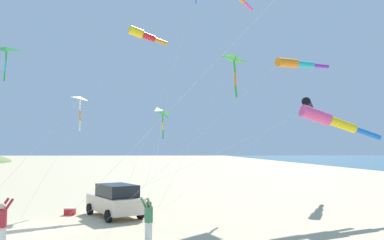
# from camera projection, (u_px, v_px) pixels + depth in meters

# --- Properties ---
(ground_plane) EXTENTS (600.00, 600.00, 0.00)m
(ground_plane) POSITION_uv_depth(u_px,v_px,m) (30.00, 231.00, 17.72)
(ground_plane) COLOR #C6B58C
(parked_car) EXTENTS (3.85, 4.63, 1.85)m
(parked_car) POSITION_uv_depth(u_px,v_px,m) (115.00, 200.00, 21.45)
(parked_car) COLOR beige
(parked_car) RESTS_ON ground_plane
(cooler_box) EXTENTS (0.62, 0.42, 0.42)m
(cooler_box) POSITION_uv_depth(u_px,v_px,m) (70.00, 211.00, 22.08)
(cooler_box) COLOR red
(cooler_box) RESTS_ON ground_plane
(person_adult_flyer) EXTENTS (0.65, 0.68, 1.90)m
(person_adult_flyer) POSITION_uv_depth(u_px,v_px,m) (2.00, 221.00, 14.46)
(person_adult_flyer) COLOR silver
(person_adult_flyer) RESTS_ON ground_plane
(person_bystander_far) EXTENTS (0.61, 0.65, 1.82)m
(person_bystander_far) POSITION_uv_depth(u_px,v_px,m) (149.00, 217.00, 15.67)
(person_bystander_far) COLOR silver
(person_bystander_far) RESTS_ON ground_plane
(kite_windsock_red_high_left) EXTENTS (15.17, 8.39, 10.21)m
(kite_windsock_red_high_left) POSITION_uv_depth(u_px,v_px,m) (296.00, 64.00, 26.45)
(kite_windsock_red_high_left) COLOR orange
(kite_windsock_red_high_left) RESTS_ON ground_plane
(kite_delta_small_distant) EXTENTS (1.77, 11.19, 7.77)m
(kite_delta_small_distant) POSITION_uv_depth(u_px,v_px,m) (163.00, 113.00, 34.60)
(kite_delta_small_distant) COLOR green
(kite_delta_small_distant) RESTS_ON ground_plane
(kite_windsock_purple_drifting) EXTENTS (18.38, 1.72, 6.47)m
(kite_windsock_purple_drifting) POSITION_uv_depth(u_px,v_px,m) (330.00, 120.00, 22.61)
(kite_windsock_purple_drifting) COLOR #EF4C93
(kite_windsock_purple_drifting) RESTS_ON ground_plane
(kite_windsock_rainbow_low_near) EXTENTS (12.99, 7.90, 7.77)m
(kite_windsock_rainbow_low_near) POSITION_uv_depth(u_px,v_px,m) (309.00, 108.00, 29.77)
(kite_windsock_rainbow_low_near) COLOR black
(kite_windsock_rainbow_low_near) RESTS_ON ground_plane
(kite_delta_black_fish_shape) EXTENTS (5.52, 4.90, 7.55)m
(kite_delta_black_fish_shape) POSITION_uv_depth(u_px,v_px,m) (80.00, 99.00, 25.59)
(kite_delta_black_fish_shape) COLOR white
(kite_delta_black_fish_shape) RESTS_ON ground_plane
(kite_windsock_orange_high_right) EXTENTS (7.72, 10.68, 14.14)m
(kite_windsock_orange_high_right) POSITION_uv_depth(u_px,v_px,m) (143.00, 35.00, 31.64)
(kite_windsock_orange_high_right) COLOR yellow
(kite_windsock_orange_high_right) RESTS_ON ground_plane
(kite_delta_white_trailing) EXTENTS (6.18, 7.68, 10.52)m
(kite_delta_white_trailing) POSITION_uv_depth(u_px,v_px,m) (234.00, 59.00, 26.16)
(kite_delta_white_trailing) COLOR green
(kite_delta_white_trailing) RESTS_ON ground_plane
(kite_delta_long_streamer_left) EXTENTS (1.98, 8.01, 11.69)m
(kite_delta_long_streamer_left) POSITION_uv_depth(u_px,v_px,m) (6.00, 50.00, 28.11)
(kite_delta_long_streamer_left) COLOR green
(kite_delta_long_streamer_left) RESTS_ON ground_plane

